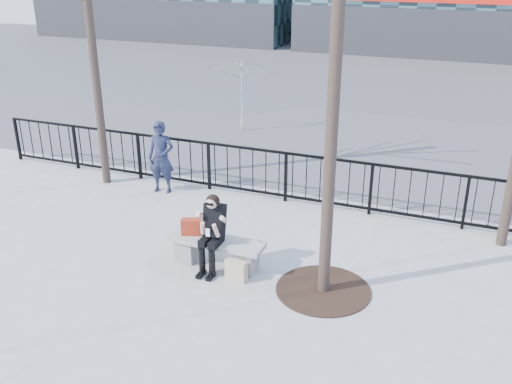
% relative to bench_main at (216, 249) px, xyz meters
% --- Properties ---
extents(ground, '(120.00, 120.00, 0.00)m').
position_rel_bench_main_xyz_m(ground, '(0.00, 0.00, -0.30)').
color(ground, gray).
rests_on(ground, ground).
extents(street_surface, '(60.00, 23.00, 0.01)m').
position_rel_bench_main_xyz_m(street_surface, '(0.00, 15.00, -0.30)').
color(street_surface, '#474747').
rests_on(street_surface, ground).
extents(railing, '(14.00, 0.06, 1.10)m').
position_rel_bench_main_xyz_m(railing, '(0.00, 3.00, 0.25)').
color(railing, black).
rests_on(railing, ground).
extents(tree_grate, '(1.50, 1.50, 0.02)m').
position_rel_bench_main_xyz_m(tree_grate, '(1.90, -0.10, -0.29)').
color(tree_grate, black).
rests_on(tree_grate, ground).
extents(bench_main, '(1.65, 0.46, 0.49)m').
position_rel_bench_main_xyz_m(bench_main, '(0.00, 0.00, 0.00)').
color(bench_main, slate).
rests_on(bench_main, ground).
extents(seated_woman, '(0.50, 0.64, 1.34)m').
position_rel_bench_main_xyz_m(seated_woman, '(0.00, -0.16, 0.37)').
color(seated_woman, black).
rests_on(seated_woman, ground).
extents(handbag, '(0.37, 0.26, 0.28)m').
position_rel_bench_main_xyz_m(handbag, '(-0.47, 0.02, 0.33)').
color(handbag, '#9B2913').
rests_on(handbag, bench_main).
extents(shopping_bag, '(0.38, 0.19, 0.35)m').
position_rel_bench_main_xyz_m(shopping_bag, '(0.49, -0.31, -0.13)').
color(shopping_bag, beige).
rests_on(shopping_bag, ground).
extents(standing_man, '(0.64, 0.48, 1.60)m').
position_rel_bench_main_xyz_m(standing_man, '(-2.51, 2.51, 0.50)').
color(standing_man, black).
rests_on(standing_man, ground).
extents(vendor_umbrella, '(2.56, 2.60, 2.08)m').
position_rel_bench_main_xyz_m(vendor_umbrella, '(-2.69, 7.41, 0.74)').
color(vendor_umbrella, yellow).
rests_on(vendor_umbrella, ground).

